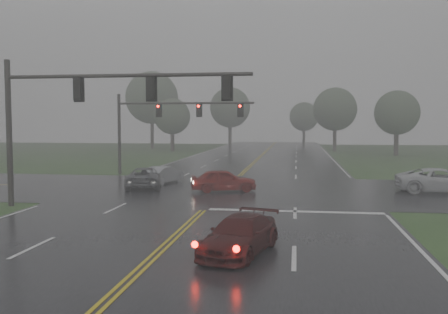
% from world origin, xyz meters
% --- Properties ---
extents(main_road, '(18.00, 160.00, 0.02)m').
position_xyz_m(main_road, '(0.00, 20.00, 0.00)').
color(main_road, black).
rests_on(main_road, ground).
extents(cross_street, '(120.00, 14.00, 0.02)m').
position_xyz_m(cross_street, '(0.00, 22.00, 0.00)').
color(cross_street, black).
rests_on(cross_street, ground).
extents(stop_bar, '(8.50, 0.50, 0.01)m').
position_xyz_m(stop_bar, '(4.50, 14.40, 0.00)').
color(stop_bar, silver).
rests_on(stop_bar, ground).
extents(sedan_maroon, '(2.73, 4.54, 1.23)m').
position_xyz_m(sedan_maroon, '(2.71, 6.27, 0.00)').
color(sedan_maroon, '#3A0B0A').
rests_on(sedan_maroon, ground).
extents(sedan_red, '(4.44, 2.73, 1.41)m').
position_xyz_m(sedan_red, '(0.02, 20.95, 0.00)').
color(sedan_red, maroon).
rests_on(sedan_red, ground).
extents(sedan_silver, '(2.33, 3.97, 1.24)m').
position_xyz_m(sedan_silver, '(-4.83, 24.35, 0.00)').
color(sedan_silver, gray).
rests_on(sedan_silver, ground).
extents(car_grey, '(3.21, 5.18, 1.34)m').
position_xyz_m(car_grey, '(-5.51, 22.14, 0.00)').
color(car_grey, '#505257').
rests_on(car_grey, ground).
extents(pickup_white, '(5.43, 2.54, 1.50)m').
position_xyz_m(pickup_white, '(13.44, 22.31, 0.00)').
color(pickup_white, silver).
rests_on(pickup_white, ground).
extents(signal_gantry_near, '(12.79, 0.33, 7.57)m').
position_xyz_m(signal_gantry_near, '(-6.32, 14.03, 5.29)').
color(signal_gantry_near, black).
rests_on(signal_gantry_near, ground).
extents(signal_gantry_far, '(11.47, 0.34, 6.72)m').
position_xyz_m(signal_gantry_far, '(-6.69, 30.23, 4.71)').
color(signal_gantry_far, black).
rests_on(signal_gantry_far, ground).
extents(tree_nw_a, '(5.43, 5.43, 7.98)m').
position_xyz_m(tree_nw_a, '(-14.09, 63.58, 5.24)').
color(tree_nw_a, '#30261F').
rests_on(tree_nw_a, ground).
extents(tree_ne_a, '(6.53, 6.53, 9.59)m').
position_xyz_m(tree_ne_a, '(10.21, 66.90, 6.31)').
color(tree_ne_a, '#30261F').
rests_on(tree_ne_a, ground).
extents(tree_n_mid, '(7.24, 7.24, 10.63)m').
position_xyz_m(tree_n_mid, '(-7.41, 79.46, 6.99)').
color(tree_n_mid, '#30261F').
rests_on(tree_n_mid, ground).
extents(tree_e_near, '(5.80, 5.80, 8.52)m').
position_xyz_m(tree_e_near, '(17.44, 57.86, 5.60)').
color(tree_e_near, '#30261F').
rests_on(tree_e_near, ground).
extents(tree_nw_b, '(8.72, 8.72, 12.81)m').
position_xyz_m(tree_nw_b, '(-19.34, 70.66, 8.44)').
color(tree_nw_b, '#30261F').
rests_on(tree_nw_b, ground).
extents(tree_n_far, '(5.63, 5.63, 8.27)m').
position_xyz_m(tree_n_far, '(5.91, 88.22, 5.44)').
color(tree_n_far, '#30261F').
rests_on(tree_n_far, ground).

